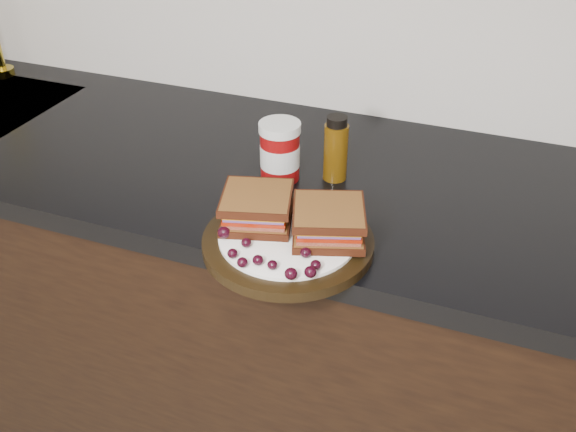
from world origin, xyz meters
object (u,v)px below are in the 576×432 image
Objects in this scene: sandwich_left at (257,208)px; plate at (288,242)px; condiment_jar at (280,151)px; oil_bottle at (336,148)px.

plate is at bearing -32.95° from sandwich_left.
condiment_jar reaches higher than sandwich_left.
oil_bottle is at bearing 89.00° from plate.
sandwich_left is (-0.06, 0.02, 0.04)m from plate.
condiment_jar is at bearing -158.90° from oil_bottle.
plate is 2.42× the size of condiment_jar.
sandwich_left is at bearing -80.21° from condiment_jar.
oil_bottle is at bearing 57.61° from sandwich_left.
sandwich_left is at bearing 162.90° from plate.
condiment_jar is (-0.09, 0.20, 0.05)m from plate.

